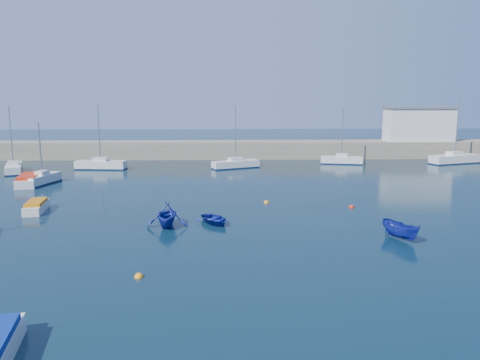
{
  "coord_description": "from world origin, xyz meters",
  "views": [
    {
      "loc": [
        0.17,
        -26.19,
        9.57
      ],
      "look_at": [
        1.41,
        17.84,
        1.6
      ],
      "focal_mm": 35.0,
      "sensor_mm": 36.0,
      "label": 1
    }
  ],
  "objects_px": {
    "sailboat_6": "(236,164)",
    "motorboat_2": "(29,180)",
    "dinghy_left": "(167,215)",
    "dinghy_right": "(401,231)",
    "harbor_office": "(419,125)",
    "sailboat_8": "(454,159)",
    "sailboat_4": "(14,168)",
    "motorboat_1": "(36,206)",
    "dinghy_center": "(215,219)",
    "sailboat_5": "(101,165)",
    "sailboat_3": "(43,179)",
    "sailboat_7": "(341,160)"
  },
  "relations": [
    {
      "from": "dinghy_center",
      "to": "sailboat_6",
      "type": "bearing_deg",
      "value": 54.77
    },
    {
      "from": "sailboat_5",
      "to": "motorboat_1",
      "type": "xyz_separation_m",
      "value": [
        0.66,
        -22.91,
        -0.18
      ]
    },
    {
      "from": "sailboat_6",
      "to": "sailboat_8",
      "type": "bearing_deg",
      "value": -106.65
    },
    {
      "from": "sailboat_3",
      "to": "motorboat_1",
      "type": "distance_m",
      "value": 13.15
    },
    {
      "from": "sailboat_8",
      "to": "motorboat_2",
      "type": "relative_size",
      "value": 1.69
    },
    {
      "from": "sailboat_3",
      "to": "motorboat_2",
      "type": "distance_m",
      "value": 1.37
    },
    {
      "from": "sailboat_4",
      "to": "sailboat_8",
      "type": "xyz_separation_m",
      "value": [
        59.54,
        6.21,
        0.11
      ]
    },
    {
      "from": "motorboat_1",
      "to": "dinghy_right",
      "type": "relative_size",
      "value": 1.25
    },
    {
      "from": "motorboat_1",
      "to": "dinghy_right",
      "type": "distance_m",
      "value": 28.93
    },
    {
      "from": "sailboat_4",
      "to": "sailboat_8",
      "type": "distance_m",
      "value": 59.86
    },
    {
      "from": "harbor_office",
      "to": "motorboat_1",
      "type": "xyz_separation_m",
      "value": [
        -45.81,
        -33.68,
        -4.66
      ]
    },
    {
      "from": "sailboat_4",
      "to": "motorboat_1",
      "type": "relative_size",
      "value": 2.12
    },
    {
      "from": "sailboat_4",
      "to": "dinghy_left",
      "type": "bearing_deg",
      "value": -69.89
    },
    {
      "from": "sailboat_6",
      "to": "dinghy_right",
      "type": "distance_m",
      "value": 33.5
    },
    {
      "from": "sailboat_7",
      "to": "motorboat_1",
      "type": "bearing_deg",
      "value": 141.57
    },
    {
      "from": "motorboat_2",
      "to": "dinghy_right",
      "type": "bearing_deg",
      "value": -43.38
    },
    {
      "from": "sailboat_6",
      "to": "motorboat_2",
      "type": "relative_size",
      "value": 1.43
    },
    {
      "from": "sailboat_3",
      "to": "sailboat_8",
      "type": "bearing_deg",
      "value": 30.13
    },
    {
      "from": "sailboat_8",
      "to": "dinghy_right",
      "type": "relative_size",
      "value": 3.13
    },
    {
      "from": "sailboat_8",
      "to": "dinghy_center",
      "type": "xyz_separation_m",
      "value": [
        -33.5,
        -31.01,
        -0.35
      ]
    },
    {
      "from": "motorboat_1",
      "to": "motorboat_2",
      "type": "distance_m",
      "value": 13.23
    },
    {
      "from": "harbor_office",
      "to": "motorboat_2",
      "type": "height_order",
      "value": "harbor_office"
    },
    {
      "from": "dinghy_center",
      "to": "dinghy_left",
      "type": "xyz_separation_m",
      "value": [
        -3.49,
        -0.76,
        0.59
      ]
    },
    {
      "from": "sailboat_3",
      "to": "sailboat_8",
      "type": "relative_size",
      "value": 0.69
    },
    {
      "from": "motorboat_2",
      "to": "dinghy_center",
      "type": "height_order",
      "value": "motorboat_2"
    },
    {
      "from": "harbor_office",
      "to": "sailboat_8",
      "type": "bearing_deg",
      "value": -68.24
    },
    {
      "from": "sailboat_3",
      "to": "motorboat_2",
      "type": "xyz_separation_m",
      "value": [
        -1.29,
        -0.43,
        -0.05
      ]
    },
    {
      "from": "dinghy_left",
      "to": "sailboat_5",
      "type": "bearing_deg",
      "value": 112.86
    },
    {
      "from": "motorboat_2",
      "to": "sailboat_6",
      "type": "bearing_deg",
      "value": 14.83
    },
    {
      "from": "sailboat_6",
      "to": "dinghy_right",
      "type": "bearing_deg",
      "value": 175.27
    },
    {
      "from": "sailboat_4",
      "to": "motorboat_2",
      "type": "relative_size",
      "value": 1.44
    },
    {
      "from": "dinghy_center",
      "to": "motorboat_1",
      "type": "bearing_deg",
      "value": 133.8
    },
    {
      "from": "sailboat_4",
      "to": "dinghy_center",
      "type": "relative_size",
      "value": 2.73
    },
    {
      "from": "harbor_office",
      "to": "motorboat_2",
      "type": "bearing_deg",
      "value": -157.12
    },
    {
      "from": "motorboat_1",
      "to": "dinghy_left",
      "type": "bearing_deg",
      "value": -30.71
    },
    {
      "from": "sailboat_5",
      "to": "dinghy_left",
      "type": "bearing_deg",
      "value": -151.02
    },
    {
      "from": "sailboat_3",
      "to": "sailboat_6",
      "type": "bearing_deg",
      "value": 41.86
    },
    {
      "from": "sailboat_8",
      "to": "dinghy_left",
      "type": "xyz_separation_m",
      "value": [
        -36.99,
        -31.77,
        0.24
      ]
    },
    {
      "from": "motorboat_2",
      "to": "dinghy_left",
      "type": "distance_m",
      "value": 24.02
    },
    {
      "from": "motorboat_2",
      "to": "dinghy_center",
      "type": "distance_m",
      "value": 26.14
    },
    {
      "from": "sailboat_8",
      "to": "motorboat_2",
      "type": "xyz_separation_m",
      "value": [
        -54.06,
        -14.88,
        -0.14
      ]
    },
    {
      "from": "sailboat_4",
      "to": "sailboat_7",
      "type": "xyz_separation_m",
      "value": [
        43.26,
        6.21,
        0.03
      ]
    },
    {
      "from": "dinghy_center",
      "to": "dinghy_left",
      "type": "height_order",
      "value": "dinghy_left"
    },
    {
      "from": "sailboat_5",
      "to": "dinghy_center",
      "type": "relative_size",
      "value": 2.82
    },
    {
      "from": "sailboat_4",
      "to": "motorboat_1",
      "type": "xyz_separation_m",
      "value": [
        11.01,
        -20.68,
        -0.12
      ]
    },
    {
      "from": "sailboat_3",
      "to": "dinghy_left",
      "type": "relative_size",
      "value": 1.96
    },
    {
      "from": "motorboat_1",
      "to": "sailboat_6",
      "type": "bearing_deg",
      "value": 45.97
    },
    {
      "from": "dinghy_left",
      "to": "dinghy_right",
      "type": "distance_m",
      "value": 16.53
    },
    {
      "from": "sailboat_3",
      "to": "sailboat_6",
      "type": "height_order",
      "value": "sailboat_6"
    },
    {
      "from": "motorboat_1",
      "to": "motorboat_2",
      "type": "xyz_separation_m",
      "value": [
        -5.54,
        12.01,
        0.1
      ]
    }
  ]
}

